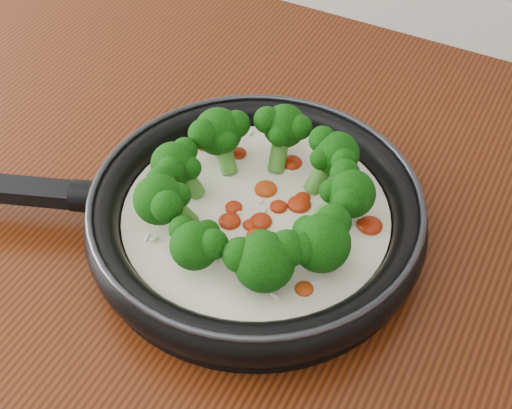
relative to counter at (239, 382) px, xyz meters
The scene contains 2 objects.
counter is the anchor object (origin of this frame).
skillet 0.50m from the counter, 46.84° to the right, with size 0.59×0.46×0.10m.
Camera 1 is at (0.31, 0.56, 1.50)m, focal length 51.91 mm.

